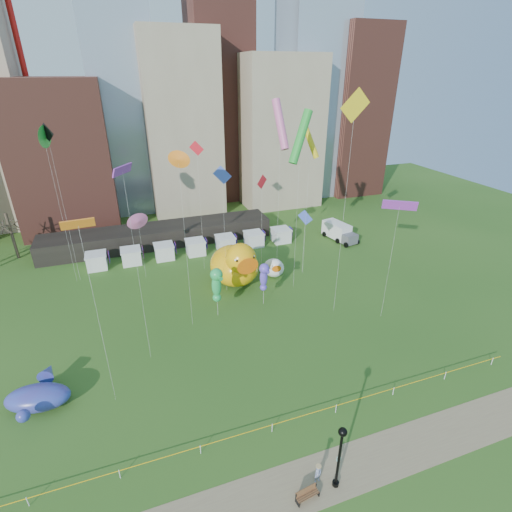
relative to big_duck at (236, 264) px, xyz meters
name	(u,v)px	position (x,y,z in m)	size (l,w,h in m)	color
ground	(272,432)	(-4.29, -24.37, -3.16)	(160.00, 160.00, 0.00)	#29531A
footpath	(298,487)	(-4.29, -29.37, -3.15)	(70.00, 4.00, 0.02)	#836B51
skyline	(169,102)	(-2.04, 36.69, 18.28)	(101.00, 23.00, 68.00)	brown
pavilion	(159,235)	(-8.29, 17.63, -1.56)	(38.00, 6.00, 3.20)	black
vendor_tents	(196,248)	(-3.27, 11.63, -2.06)	(33.24, 2.80, 2.40)	white
caution_tape	(272,426)	(-4.29, -24.37, -2.48)	(50.00, 0.06, 0.90)	white
big_duck	(236,264)	(0.00, 0.00, 0.00)	(7.26, 9.27, 6.89)	#FFB00D
small_duck	(274,267)	(5.87, 0.40, -1.72)	(3.61, 4.36, 3.14)	white
seahorse_green	(216,282)	(-4.29, -6.57, 1.47)	(1.78, 2.07, 6.47)	silver
seahorse_purple	(264,275)	(1.85, -6.03, 1.05)	(1.45, 1.72, 5.78)	silver
whale_inflatable	(39,395)	(-22.72, -14.79, -2.05)	(5.98, 7.12, 2.44)	#433187
park_bench	(307,494)	(-4.04, -30.29, -2.68)	(1.77, 0.76, 0.87)	brown
lamppost	(340,451)	(-1.66, -30.14, 0.46)	(0.62, 0.62, 5.93)	black
box_truck	(339,232)	(21.62, 9.09, -1.69)	(3.84, 7.13, 2.88)	white
woman	(318,474)	(-2.77, -29.43, -2.36)	(0.57, 0.37, 1.56)	silver
toddler	(339,458)	(-0.53, -28.63, -2.73)	(0.29, 0.21, 0.83)	silver
kite_0	(197,153)	(-3.16, 6.02, 13.97)	(1.81, 0.78, 18.78)	silver
kite_1	(138,221)	(-11.71, 6.45, 5.38)	(2.02, 1.23, 9.62)	silver
kite_3	(43,137)	(-21.07, 8.44, 16.65)	(0.91, 2.64, 21.15)	silver
kite_4	(355,110)	(9.55, -10.38, 20.33)	(3.31, 0.04, 25.58)	silver
kite_5	(305,218)	(10.31, 0.22, 5.27)	(1.55, 1.58, 9.65)	silver
kite_6	(178,160)	(-7.58, -7.28, 16.04)	(1.38, 1.30, 20.12)	silver
kite_7	(123,172)	(-12.83, -11.59, 16.28)	(1.76, 2.29, 20.03)	silver
kite_8	(262,185)	(4.01, 0.64, 10.44)	(1.67, 0.96, 15.00)	silver
kite_9	(280,125)	(7.10, 2.35, 17.60)	(1.55, 3.76, 23.88)	silver
kite_10	(48,138)	(-20.66, 8.66, 16.43)	(1.69, 1.42, 21.38)	silver
kite_11	(301,137)	(7.30, -3.23, 16.85)	(3.66, 2.61, 23.08)	silver
kite_12	(310,141)	(10.30, 0.00, 15.69)	(2.33, 2.26, 21.01)	silver
kite_13	(222,178)	(-1.69, -1.15, 12.27)	(2.09, 0.89, 16.97)	silver
kite_14	(78,226)	(-16.44, -16.36, 13.76)	(2.34, 0.57, 17.47)	silver
kite_15	(400,206)	(14.33, -13.41, 10.94)	(3.25, 2.39, 14.70)	silver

